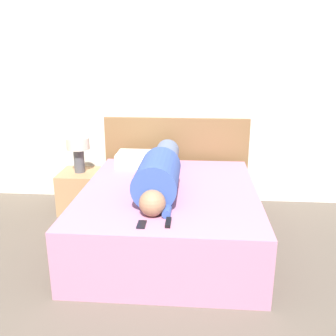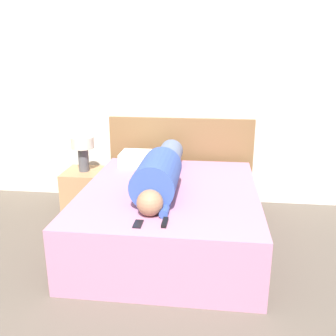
{
  "view_description": "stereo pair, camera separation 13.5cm",
  "coord_description": "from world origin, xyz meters",
  "px_view_note": "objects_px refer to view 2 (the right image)",
  "views": [
    {
      "loc": [
        0.21,
        -1.03,
        1.8
      ],
      "look_at": [
        -0.03,
        2.12,
        0.81
      ],
      "focal_mm": 40.0,
      "sensor_mm": 36.0,
      "label": 1
    },
    {
      "loc": [
        0.35,
        -1.02,
        1.8
      ],
      "look_at": [
        -0.03,
        2.12,
        0.81
      ],
      "focal_mm": 40.0,
      "sensor_mm": 36.0,
      "label": 2
    }
  ],
  "objects_px": {
    "table_lamp": "(83,148)",
    "pillow_near_headboard": "(145,159)",
    "bed": "(170,216)",
    "cell_phone": "(138,224)",
    "nightstand": "(86,190)",
    "tv_remote": "(165,222)",
    "person_lying": "(161,171)"
  },
  "relations": [
    {
      "from": "table_lamp",
      "to": "pillow_near_headboard",
      "type": "relative_size",
      "value": 0.75
    },
    {
      "from": "bed",
      "to": "cell_phone",
      "type": "distance_m",
      "value": 0.85
    },
    {
      "from": "nightstand",
      "to": "person_lying",
      "type": "relative_size",
      "value": 0.29
    },
    {
      "from": "tv_remote",
      "to": "nightstand",
      "type": "bearing_deg",
      "value": 127.76
    },
    {
      "from": "table_lamp",
      "to": "pillow_near_headboard",
      "type": "bearing_deg",
      "value": 0.75
    },
    {
      "from": "table_lamp",
      "to": "cell_phone",
      "type": "xyz_separation_m",
      "value": [
        0.94,
        -1.51,
        -0.18
      ]
    },
    {
      "from": "bed",
      "to": "pillow_near_headboard",
      "type": "xyz_separation_m",
      "value": [
        -0.37,
        0.73,
        0.36
      ]
    },
    {
      "from": "nightstand",
      "to": "cell_phone",
      "type": "xyz_separation_m",
      "value": [
        0.94,
        -1.51,
        0.33
      ]
    },
    {
      "from": "bed",
      "to": "tv_remote",
      "type": "relative_size",
      "value": 12.93
    },
    {
      "from": "table_lamp",
      "to": "nightstand",
      "type": "bearing_deg",
      "value": -90.0
    },
    {
      "from": "pillow_near_headboard",
      "to": "cell_phone",
      "type": "height_order",
      "value": "pillow_near_headboard"
    },
    {
      "from": "pillow_near_headboard",
      "to": "cell_phone",
      "type": "distance_m",
      "value": 1.53
    },
    {
      "from": "nightstand",
      "to": "table_lamp",
      "type": "height_order",
      "value": "table_lamp"
    },
    {
      "from": "bed",
      "to": "cell_phone",
      "type": "bearing_deg",
      "value": -100.53
    },
    {
      "from": "bed",
      "to": "table_lamp",
      "type": "height_order",
      "value": "table_lamp"
    },
    {
      "from": "table_lamp",
      "to": "person_lying",
      "type": "relative_size",
      "value": 0.25
    },
    {
      "from": "nightstand",
      "to": "pillow_near_headboard",
      "type": "xyz_separation_m",
      "value": [
        0.72,
        0.01,
        0.4
      ]
    },
    {
      "from": "tv_remote",
      "to": "cell_phone",
      "type": "bearing_deg",
      "value": -169.38
    },
    {
      "from": "nightstand",
      "to": "cell_phone",
      "type": "relative_size",
      "value": 3.67
    },
    {
      "from": "nightstand",
      "to": "cell_phone",
      "type": "height_order",
      "value": "cell_phone"
    },
    {
      "from": "bed",
      "to": "tv_remote",
      "type": "bearing_deg",
      "value": -86.22
    },
    {
      "from": "nightstand",
      "to": "table_lamp",
      "type": "distance_m",
      "value": 0.51
    },
    {
      "from": "table_lamp",
      "to": "cell_phone",
      "type": "distance_m",
      "value": 1.79
    },
    {
      "from": "nightstand",
      "to": "pillow_near_headboard",
      "type": "height_order",
      "value": "pillow_near_headboard"
    },
    {
      "from": "bed",
      "to": "table_lamp",
      "type": "bearing_deg",
      "value": 146.63
    },
    {
      "from": "person_lying",
      "to": "pillow_near_headboard",
      "type": "bearing_deg",
      "value": 111.99
    },
    {
      "from": "nightstand",
      "to": "person_lying",
      "type": "xyz_separation_m",
      "value": [
        1.0,
        -0.7,
        0.49
      ]
    },
    {
      "from": "nightstand",
      "to": "tv_remote",
      "type": "distance_m",
      "value": 1.89
    },
    {
      "from": "nightstand",
      "to": "cell_phone",
      "type": "bearing_deg",
      "value": -57.99
    },
    {
      "from": "table_lamp",
      "to": "bed",
      "type": "bearing_deg",
      "value": -33.37
    },
    {
      "from": "table_lamp",
      "to": "pillow_near_headboard",
      "type": "distance_m",
      "value": 0.72
    },
    {
      "from": "table_lamp",
      "to": "tv_remote",
      "type": "bearing_deg",
      "value": -52.24
    }
  ]
}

